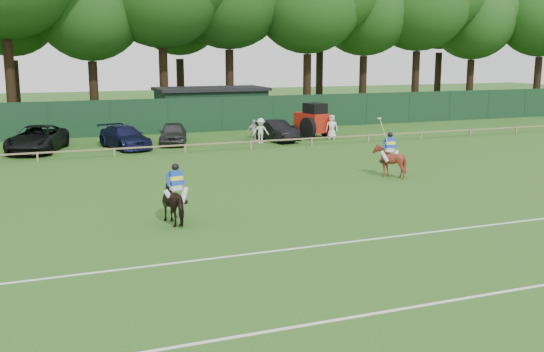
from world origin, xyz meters
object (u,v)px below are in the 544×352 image
sedan_navy (125,137)px  utility_shed (211,107)px  hatch_grey (173,133)px  estate_black (276,131)px  spectator_right (332,127)px  spectator_left (261,131)px  tractor (313,121)px  horse_chestnut (389,161)px  spectator_mid (254,131)px  suv_black (37,139)px  horse_dark (176,202)px

sedan_navy → utility_shed: (7.97, 9.00, 0.86)m
hatch_grey → estate_black: size_ratio=0.99×
sedan_navy → spectator_right: 13.46m
spectator_left → tractor: bearing=29.9°
horse_chestnut → hatch_grey: horse_chestnut is taller
spectator_mid → sedan_navy: bearing=173.3°
suv_black → spectator_right: 18.42m
tractor → sedan_navy: bearing=168.4°
horse_dark → utility_shed: (8.93, 26.90, 0.81)m
spectator_mid → tractor: size_ratio=0.48×
sedan_navy → horse_chestnut: bearing=-68.1°
utility_shed → estate_black: bearing=-79.6°
suv_black → hatch_grey: suv_black is taller
horse_dark → spectator_left: 19.33m
spectator_mid → spectator_right: (5.45, -0.17, 0.06)m
sedan_navy → spectator_left: (8.36, -0.97, 0.12)m
horse_dark → horse_chestnut: size_ratio=1.15×
horse_chestnut → utility_shed: (-2.09, 22.49, 0.79)m
horse_chestnut → suv_black: suv_black is taller
suv_black → tractor: bearing=17.9°
estate_black → spectator_right: bearing=-18.9°
horse_dark → spectator_right: 22.32m
spectator_mid → spectator_right: spectator_right is taller
horse_dark → suv_black: suv_black is taller
spectator_right → horse_chestnut: bearing=-81.5°
spectator_right → tractor: bearing=148.3°
sedan_navy → spectator_mid: size_ratio=3.11×
horse_chestnut → spectator_left: (-1.70, 12.52, 0.05)m
horse_chestnut → tractor: size_ratio=0.48×
spectator_left → spectator_mid: bearing=154.4°
horse_dark → spectator_right: size_ratio=1.06×
hatch_grey → tractor: size_ratio=1.29×
hatch_grey → estate_black: hatch_grey is taller
utility_shed → hatch_grey: bearing=-120.4°
spectator_mid → tractor: bearing=10.6°
spectator_right → utility_shed: bearing=142.5°
horse_chestnut → spectator_left: size_ratio=0.94×
spectator_mid → utility_shed: 9.70m
suv_black → spectator_mid: size_ratio=3.65×
suv_black → sedan_navy: bearing=12.5°
sedan_navy → estate_black: bearing=-16.2°
spectator_right → tractor: tractor is taller
horse_chestnut → utility_shed: utility_shed is taller
suv_black → utility_shed: 15.47m
horse_dark → utility_shed: utility_shed is taller
sedan_navy → spectator_right: (13.43, -0.85, 0.14)m
estate_black → suv_black: bearing=167.6°
suv_black → spectator_left: bearing=12.0°
sedan_navy → spectator_mid: 8.01m
estate_black → horse_chestnut: bearing=-97.8°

